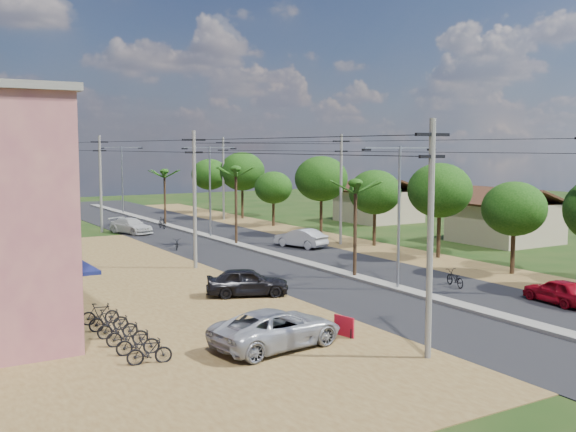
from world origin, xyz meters
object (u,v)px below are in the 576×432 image
at_px(car_silver_mid, 301,238).
at_px(car_parked_dark, 247,282).
at_px(car_red_near, 559,292).
at_px(parked_scooter_row, 122,331).
at_px(car_white_far, 131,226).
at_px(roadside_sign, 344,327).
at_px(car_parked_silver, 277,329).
at_px(moto_rider_east, 455,279).

bearing_deg(car_silver_mid, car_parked_dark, 31.30).
distance_m(car_red_near, parked_scooter_row, 21.54).
bearing_deg(car_white_far, car_parked_dark, -114.70).
height_order(car_silver_mid, car_parked_dark, car_parked_dark).
distance_m(roadside_sign, parked_scooter_row, 9.14).
bearing_deg(car_parked_dark, car_parked_silver, -177.33).
relative_size(car_white_far, moto_rider_east, 2.64).
xyz_separation_m(roadside_sign, parked_scooter_row, (-8.24, 3.95, 0.06)).
height_order(moto_rider_east, parked_scooter_row, parked_scooter_row).
xyz_separation_m(car_red_near, car_parked_silver, (-15.97, 0.91, 0.12)).
bearing_deg(car_silver_mid, car_red_near, 75.02).
relative_size(car_parked_silver, moto_rider_east, 3.02).
bearing_deg(moto_rider_east, parked_scooter_row, 18.90).
xyz_separation_m(car_silver_mid, parked_scooter_row, (-20.05, -18.30, -0.24)).
distance_m(car_red_near, car_silver_mid, 23.09).
relative_size(car_silver_mid, parked_scooter_row, 0.61).
distance_m(car_parked_silver, moto_rider_east, 15.31).
relative_size(car_parked_dark, parked_scooter_row, 0.60).
distance_m(car_white_far, roadside_sign, 37.64).
height_order(car_white_far, parked_scooter_row, car_white_far).
distance_m(car_white_far, car_parked_silver, 37.94).
xyz_separation_m(car_parked_dark, parked_scooter_row, (-8.36, -5.01, -0.25)).
bearing_deg(car_parked_dark, car_white_far, 17.42).
distance_m(car_silver_mid, car_parked_silver, 26.77).
relative_size(car_silver_mid, moto_rider_east, 2.45).
bearing_deg(roadside_sign, car_red_near, -15.91).
bearing_deg(car_parked_silver, moto_rider_east, -79.27).
bearing_deg(roadside_sign, car_parked_dark, 77.03).
height_order(roadside_sign, parked_scooter_row, parked_scooter_row).
xyz_separation_m(car_white_far, car_parked_silver, (-6.21, -37.43, 0.07)).
xyz_separation_m(car_silver_mid, moto_rider_east, (-0.50, -17.30, -0.26)).
height_order(car_silver_mid, car_parked_silver, car_parked_silver).
relative_size(car_red_near, car_white_far, 0.79).
bearing_deg(car_silver_mid, car_white_far, -77.37).
relative_size(car_white_far, car_parked_silver, 0.87).
xyz_separation_m(car_red_near, parked_scooter_row, (-21.00, 4.77, -0.15)).
bearing_deg(car_white_far, car_parked_silver, -118.34).
bearing_deg(roadside_sign, car_parked_silver, 166.19).
bearing_deg(car_parked_dark, car_silver_mid, -18.16).
xyz_separation_m(car_red_near, roadside_sign, (-12.76, 0.82, -0.20)).
xyz_separation_m(car_white_far, car_parked_dark, (-2.89, -28.55, 0.05)).
xyz_separation_m(car_red_near, car_white_far, (-9.76, 38.33, 0.05)).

